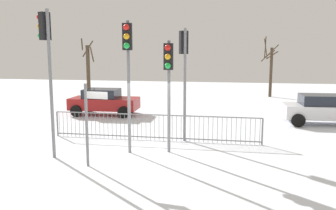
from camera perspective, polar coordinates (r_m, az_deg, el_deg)
ground_plane at (r=11.95m, az=-4.91°, el=-8.85°), size 60.00×60.00×0.00m
traffic_light_foreground_right at (r=12.40m, az=-19.05°, el=8.33°), size 0.53×0.40×4.95m
traffic_light_rear_right at (r=12.16m, az=-6.53°, el=7.66°), size 0.35×0.56×4.63m
traffic_light_mid_right at (r=14.07m, az=2.55°, el=7.43°), size 0.41×0.52×4.48m
traffic_light_foreground_left at (r=12.17m, az=0.08°, el=5.45°), size 0.34×0.57×3.96m
direction_sign_post at (r=11.21m, az=-12.73°, el=-2.40°), size 0.78×0.16×2.62m
pedestrian_guard_railing at (r=14.33m, az=-2.17°, el=-3.56°), size 8.55×0.08×1.07m
car_red_mid at (r=20.37m, az=-10.34°, el=0.60°), size 3.85×2.01×1.47m
car_white_trailing at (r=19.01m, az=23.71°, el=-0.58°), size 3.85×2.03×1.47m
bare_tree_left at (r=28.95m, az=16.21°, el=5.74°), size 1.38×1.37×4.74m
bare_tree_centre at (r=32.63m, az=-12.80°, el=6.17°), size 1.18×1.35×4.71m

